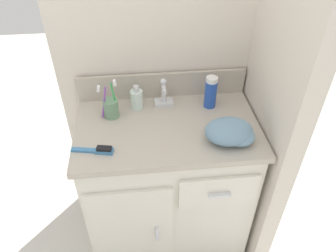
% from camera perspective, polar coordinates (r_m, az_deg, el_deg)
% --- Properties ---
extents(ground_plane, '(6.00, 6.00, 0.00)m').
position_cam_1_polar(ground_plane, '(2.09, -0.08, -17.18)').
color(ground_plane, beige).
extents(wall_back, '(1.02, 0.08, 2.20)m').
position_cam_1_polar(wall_back, '(1.59, -1.31, 15.57)').
color(wall_back, beige).
rests_on(wall_back, ground_plane).
extents(wall_right, '(0.08, 0.59, 2.20)m').
position_cam_1_polar(wall_right, '(1.44, 19.14, 10.68)').
color(wall_right, beige).
rests_on(wall_right, ground_plane).
extents(vanity, '(0.84, 0.52, 0.80)m').
position_cam_1_polar(vanity, '(1.75, -0.13, -9.73)').
color(vanity, silver).
rests_on(vanity, ground_plane).
extents(backsplash, '(0.84, 0.02, 0.13)m').
position_cam_1_polar(backsplash, '(1.65, -1.00, 7.17)').
color(backsplash, '#B2A899').
rests_on(backsplash, vanity).
extents(sink_faucet, '(0.09, 0.09, 0.14)m').
position_cam_1_polar(sink_faucet, '(1.59, -0.74, 5.20)').
color(sink_faucet, silver).
rests_on(sink_faucet, vanity).
extents(toothbrush_cup, '(0.09, 0.07, 0.20)m').
position_cam_1_polar(toothbrush_cup, '(1.54, -9.91, 3.22)').
color(toothbrush_cup, gray).
rests_on(toothbrush_cup, vanity).
extents(soap_dispenser, '(0.06, 0.06, 0.13)m').
position_cam_1_polar(soap_dispenser, '(1.58, -5.46, 4.72)').
color(soap_dispenser, silver).
rests_on(soap_dispenser, vanity).
extents(shaving_cream_can, '(0.06, 0.06, 0.16)m').
position_cam_1_polar(shaving_cream_can, '(1.58, 7.44, 5.84)').
color(shaving_cream_can, '#234CB2').
rests_on(shaving_cream_can, vanity).
extents(hairbrush, '(0.18, 0.06, 0.03)m').
position_cam_1_polar(hairbrush, '(1.38, -12.06, -4.13)').
color(hairbrush, teal).
rests_on(hairbrush, vanity).
extents(hand_towel, '(0.21, 0.16, 0.10)m').
position_cam_1_polar(hand_towel, '(1.40, 10.99, -1.11)').
color(hand_towel, '#6B8EA8').
rests_on(hand_towel, vanity).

